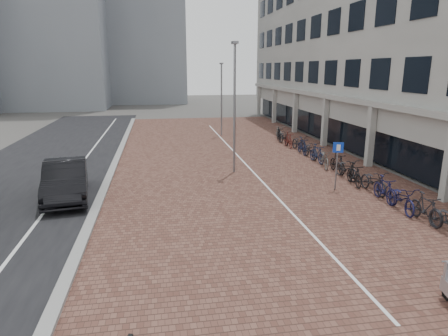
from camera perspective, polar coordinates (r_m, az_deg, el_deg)
ground at (r=11.15m, az=5.38°, el=-14.16°), size 140.00×140.00×0.00m
plaza_brick at (r=22.57m, az=2.43°, el=0.77°), size 14.50×42.00×0.04m
street_asphalt at (r=22.98m, az=-25.47°, el=-0.41°), size 8.00×50.00×0.03m
curb at (r=22.21m, az=-15.78°, el=0.16°), size 0.35×42.00×0.14m
lane_line at (r=22.51m, az=-20.58°, el=-0.16°), size 0.12×44.00×0.00m
parking_line at (r=22.60m, az=2.93°, el=0.85°), size 0.10×30.00×0.00m
office_building at (r=30.01m, az=23.05°, el=19.28°), size 8.40×40.00×15.00m
bg_towers at (r=60.16m, az=-22.48°, el=21.63°), size 33.00×23.00×32.00m
car_dark at (r=17.61m, az=-22.04°, el=-1.60°), size 2.41×4.98×1.57m
parking_sign at (r=17.92m, az=16.15°, el=1.28°), size 0.44×0.18×2.17m
lamp_near at (r=19.93m, az=1.53°, el=8.42°), size 0.12×0.12×6.50m
lamp_far at (r=31.38m, az=-0.37°, el=9.82°), size 0.12×0.12×5.64m
bike_row at (r=22.16m, az=14.71°, el=1.40°), size 1.33×20.42×1.05m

